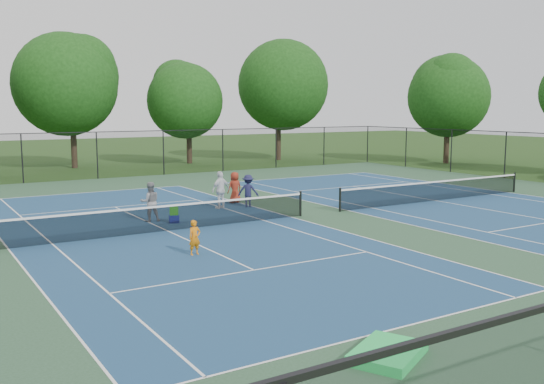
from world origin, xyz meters
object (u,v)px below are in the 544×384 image
bystander_b (248,191)px  ball_crate (174,219)px  tree_side_e (449,92)px  bystander_a (221,190)px  tree_back_b (71,80)px  tree_back_d (278,81)px  ball_hopper (174,210)px  tree_back_c (188,96)px  bystander_c (235,187)px  instructor (150,202)px  child_player (195,238)px

bystander_b → ball_crate: (-4.42, -1.84, -0.59)m
tree_side_e → bystander_a: tree_side_e is taller
tree_back_b → tree_back_d: size_ratio=0.97×
tree_back_b → bystander_b: tree_back_b is taller
ball_crate → tree_side_e: bearing=23.4°
bystander_b → ball_hopper: 4.80m
tree_back_b → tree_side_e: 29.56m
tree_back_c → ball_crate: size_ratio=21.77×
bystander_c → ball_crate: 5.53m
tree_back_b → instructor: 24.69m
bystander_b → ball_crate: size_ratio=3.88×
bystander_c → ball_crate: bearing=30.6°
tree_back_c → bystander_b: 23.25m
tree_back_c → tree_back_d: bearing=-7.1°
bystander_a → tree_back_b: bearing=-103.4°
tree_side_e → bystander_a: bearing=-158.0°
tree_back_d → tree_back_b: bearing=173.3°
bystander_b → instructor: bearing=50.9°
tree_back_c → bystander_a: bearing=-110.5°
ball_hopper → bystander_b: bearing=22.6°
instructor → tree_back_c: bearing=-106.8°
tree_back_d → ball_hopper: size_ratio=28.44×
instructor → tree_back_b: bearing=-86.2°
instructor → ball_crate: bearing=143.4°
tree_back_d → ball_crate: tree_back_d is taller
tree_back_b → ball_crate: size_ratio=26.01×
bystander_b → ball_crate: 4.83m
ball_crate → bystander_c: bearing=35.8°
instructor → child_player: bearing=93.1°
tree_back_b → ball_hopper: size_ratio=27.52×
tree_back_b → instructor: bearing=-96.8°
instructor → bystander_c: bearing=-143.8°
tree_back_c → bystander_c: (-6.69, -20.37, -4.73)m
tree_back_d → bystander_b: tree_back_d is taller
instructor → bystander_b: size_ratio=1.07×
ball_hopper → ball_crate: bearing=0.0°
instructor → tree_side_e: bearing=-147.7°
tree_back_b → child_player: size_ratio=9.13×
tree_back_d → bystander_a: size_ratio=6.06×
tree_back_d → instructor: size_ratio=6.46×
tree_back_b → ball_crate: 25.51m
bystander_a → bystander_b: bystander_a is taller
ball_hopper → tree_back_b: bearing=85.0°
tree_back_d → bystander_c: size_ratio=6.93×
ball_hopper → instructor: bearing=132.7°
child_player → bystander_c: bystander_c is taller
instructor → bystander_b: (5.12, 1.09, -0.06)m
tree_back_b → tree_back_d: bearing=-6.7°
tree_side_e → tree_back_d: bearing=135.0°
child_player → bystander_b: size_ratio=0.73×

